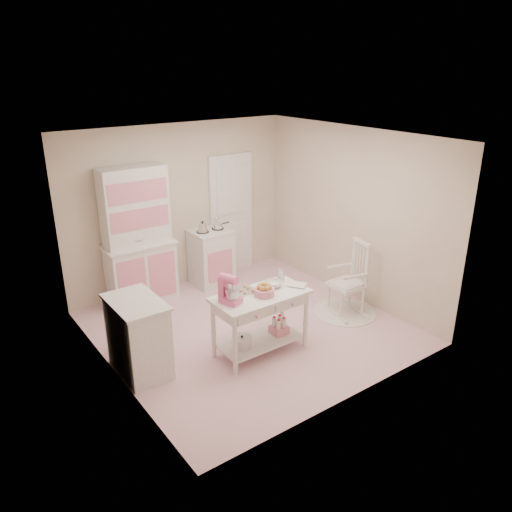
{
  "coord_description": "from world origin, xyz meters",
  "views": [
    {
      "loc": [
        -3.49,
        -4.98,
        3.45
      ],
      "look_at": [
        0.07,
        -0.06,
        1.07
      ],
      "focal_mm": 35.0,
      "sensor_mm": 36.0,
      "label": 1
    }
  ],
  "objects_px": {
    "base_cabinet": "(138,336)",
    "stand_mixer": "(231,290)",
    "stove": "(211,257)",
    "work_table": "(260,323)",
    "rocking_chair": "(347,278)",
    "bread_basket": "(264,292)",
    "hutch": "(138,237)"
  },
  "relations": [
    {
      "from": "stove",
      "to": "bread_basket",
      "type": "bearing_deg",
      "value": -104.59
    },
    {
      "from": "stove",
      "to": "work_table",
      "type": "distance_m",
      "value": 2.25
    },
    {
      "from": "rocking_chair",
      "to": "stand_mixer",
      "type": "xyz_separation_m",
      "value": [
        -2.05,
        -0.1,
        0.42
      ]
    },
    {
      "from": "stove",
      "to": "work_table",
      "type": "relative_size",
      "value": 0.77
    },
    {
      "from": "base_cabinet",
      "to": "bread_basket",
      "type": "xyz_separation_m",
      "value": [
        1.43,
        -0.54,
        0.39
      ]
    },
    {
      "from": "stove",
      "to": "work_table",
      "type": "bearing_deg",
      "value": -105.4
    },
    {
      "from": "rocking_chair",
      "to": "stand_mixer",
      "type": "height_order",
      "value": "stand_mixer"
    },
    {
      "from": "bread_basket",
      "to": "work_table",
      "type": "bearing_deg",
      "value": 111.8
    },
    {
      "from": "stove",
      "to": "rocking_chair",
      "type": "xyz_separation_m",
      "value": [
        1.03,
        -2.05,
        0.09
      ]
    },
    {
      "from": "hutch",
      "to": "bread_basket",
      "type": "distance_m",
      "value": 2.36
    },
    {
      "from": "work_table",
      "to": "stand_mixer",
      "type": "xyz_separation_m",
      "value": [
        -0.42,
        0.02,
        0.57
      ]
    },
    {
      "from": "hutch",
      "to": "stove",
      "type": "height_order",
      "value": "hutch"
    },
    {
      "from": "stand_mixer",
      "to": "rocking_chair",
      "type": "bearing_deg",
      "value": -18.08
    },
    {
      "from": "stove",
      "to": "hutch",
      "type": "bearing_deg",
      "value": 177.61
    },
    {
      "from": "stove",
      "to": "stand_mixer",
      "type": "relative_size",
      "value": 2.71
    },
    {
      "from": "work_table",
      "to": "bread_basket",
      "type": "distance_m",
      "value": 0.45
    },
    {
      "from": "hutch",
      "to": "stand_mixer",
      "type": "distance_m",
      "value": 2.21
    },
    {
      "from": "work_table",
      "to": "bread_basket",
      "type": "height_order",
      "value": "bread_basket"
    },
    {
      "from": "stove",
      "to": "stand_mixer",
      "type": "xyz_separation_m",
      "value": [
        -1.02,
        -2.15,
        0.51
      ]
    },
    {
      "from": "hutch",
      "to": "stove",
      "type": "relative_size",
      "value": 2.26
    },
    {
      "from": "work_table",
      "to": "stand_mixer",
      "type": "height_order",
      "value": "stand_mixer"
    },
    {
      "from": "hutch",
      "to": "bread_basket",
      "type": "height_order",
      "value": "hutch"
    },
    {
      "from": "hutch",
      "to": "stand_mixer",
      "type": "relative_size",
      "value": 6.12
    },
    {
      "from": "base_cabinet",
      "to": "stand_mixer",
      "type": "xyz_separation_m",
      "value": [
        0.99,
        -0.47,
        0.51
      ]
    },
    {
      "from": "bread_basket",
      "to": "hutch",
      "type": "bearing_deg",
      "value": 105.31
    },
    {
      "from": "hutch",
      "to": "base_cabinet",
      "type": "xyz_separation_m",
      "value": [
        -0.8,
        -1.73,
        -0.58
      ]
    },
    {
      "from": "base_cabinet",
      "to": "stand_mixer",
      "type": "bearing_deg",
      "value": -25.49
    },
    {
      "from": "work_table",
      "to": "hutch",
      "type": "bearing_deg",
      "value": 105.15
    },
    {
      "from": "hutch",
      "to": "base_cabinet",
      "type": "relative_size",
      "value": 2.26
    },
    {
      "from": "stand_mixer",
      "to": "stove",
      "type": "bearing_deg",
      "value": 43.88
    },
    {
      "from": "rocking_chair",
      "to": "stand_mixer",
      "type": "bearing_deg",
      "value": -163.55
    },
    {
      "from": "stove",
      "to": "bread_basket",
      "type": "relative_size",
      "value": 3.68
    }
  ]
}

